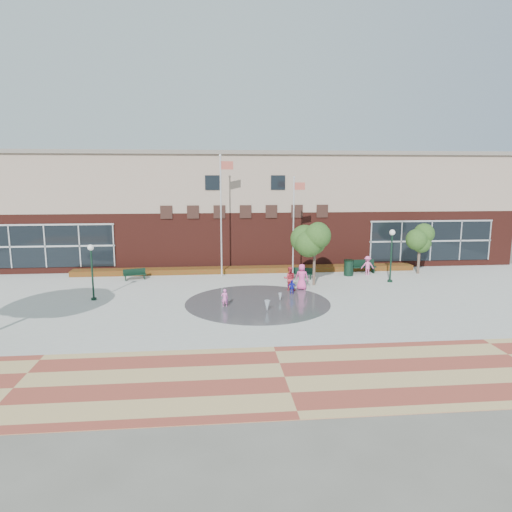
{
  "coord_description": "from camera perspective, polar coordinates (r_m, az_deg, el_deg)",
  "views": [
    {
      "loc": [
        -2.53,
        -22.48,
        7.24
      ],
      "look_at": [
        0.0,
        4.0,
        2.6
      ],
      "focal_mm": 32.0,
      "sensor_mm": 36.0,
      "label": 1
    }
  ],
  "objects": [
    {
      "name": "flagpole_right",
      "position": [
        31.7,
        4.78,
        4.1
      ],
      "size": [
        0.88,
        0.28,
        7.27
      ],
      "rotation": [
        0.0,
        0.0,
        0.24
      ],
      "color": "white",
      "rests_on": "ground"
    },
    {
      "name": "child_blue",
      "position": [
        28.41,
        4.53,
        -3.93
      ],
      "size": [
        0.57,
        0.31,
        0.93
      ],
      "primitive_type": "imported",
      "rotation": [
        0.0,
        0.0,
        2.98
      ],
      "color": "#181ABA",
      "rests_on": "ground"
    },
    {
      "name": "paver_band",
      "position": [
        17.27,
        3.6,
        -14.88
      ],
      "size": [
        46.0,
        6.0,
        0.01
      ],
      "primitive_type": "cube",
      "color": "#993F2F",
      "rests_on": "ground"
    },
    {
      "name": "adult_red",
      "position": [
        29.35,
        4.22,
        -2.85
      ],
      "size": [
        0.86,
        0.73,
        1.56
      ],
      "primitive_type": "imported",
      "rotation": [
        0.0,
        0.0,
        2.94
      ],
      "color": "#BC2A37",
      "rests_on": "ground"
    },
    {
      "name": "lamp_right",
      "position": [
        32.66,
        16.57,
        0.75
      ],
      "size": [
        0.39,
        0.39,
        3.68
      ],
      "color": "black",
      "rests_on": "ground"
    },
    {
      "name": "adult_pink",
      "position": [
        29.64,
        5.74,
        -2.62
      ],
      "size": [
        0.95,
        0.76,
        1.69
      ],
      "primitive_type": "imported",
      "rotation": [
        0.0,
        0.0,
        2.83
      ],
      "color": "#EF4497",
      "rests_on": "ground"
    },
    {
      "name": "bench_mid",
      "position": [
        32.79,
        5.67,
        -2.45
      ],
      "size": [
        1.66,
        0.93,
        0.81
      ],
      "rotation": [
        0.0,
        0.0,
        -0.32
      ],
      "color": "black",
      "rests_on": "ground"
    },
    {
      "name": "bench_left",
      "position": [
        33.47,
        -14.91,
        -2.5
      ],
      "size": [
        1.62,
        0.87,
        0.78
      ],
      "rotation": [
        0.0,
        0.0,
        0.29
      ],
      "color": "black",
      "rests_on": "ground"
    },
    {
      "name": "library_building",
      "position": [
        40.13,
        -1.84,
        6.18
      ],
      "size": [
        44.4,
        10.4,
        9.2
      ],
      "color": "#4B1B15",
      "rests_on": "ground"
    },
    {
      "name": "flower_bed",
      "position": [
        34.93,
        -1.19,
        -2.07
      ],
      "size": [
        26.0,
        1.2,
        0.4
      ],
      "primitive_type": "cube",
      "color": "maroon",
      "rests_on": "ground"
    },
    {
      "name": "person_bench",
      "position": [
        34.84,
        13.76,
        -1.18
      ],
      "size": [
        0.99,
        0.65,
        1.44
      ],
      "primitive_type": "imported",
      "rotation": [
        0.0,
        0.0,
        3.01
      ],
      "color": "pink",
      "rests_on": "ground"
    },
    {
      "name": "water_jet_a",
      "position": [
        24.89,
        1.4,
        -7.02
      ],
      "size": [
        0.32,
        0.32,
        0.62
      ],
      "primitive_type": "cone",
      "rotation": [
        3.14,
        0.0,
        0.0
      ],
      "color": "white",
      "rests_on": "ground"
    },
    {
      "name": "flagpole_left",
      "position": [
        32.94,
        -4.32,
        5.79
      ],
      "size": [
        1.0,
        0.36,
        8.8
      ],
      "rotation": [
        0.0,
        0.0,
        0.28
      ],
      "color": "white",
      "rests_on": "ground"
    },
    {
      "name": "plaza_concrete",
      "position": [
        27.57,
        0.0,
        -5.32
      ],
      "size": [
        46.0,
        18.0,
        0.01
      ],
      "primitive_type": "cube",
      "color": "#A8A8A0",
      "rests_on": "ground"
    },
    {
      "name": "splash_pad",
      "position": [
        26.61,
        0.21,
        -5.89
      ],
      "size": [
        8.4,
        8.4,
        0.01
      ],
      "primitive_type": "cylinder",
      "color": "#383A3D",
      "rests_on": "ground"
    },
    {
      "name": "child_splash",
      "position": [
        25.7,
        -3.93,
        -5.27
      ],
      "size": [
        0.41,
        0.29,
        1.05
      ],
      "primitive_type": "imported",
      "rotation": [
        0.0,
        0.0,
        3.26
      ],
      "color": "#E461B5",
      "rests_on": "ground"
    },
    {
      "name": "bench_right",
      "position": [
        35.45,
        13.13,
        -1.61
      ],
      "size": [
        2.08,
        0.72,
        1.03
      ],
      "rotation": [
        0.0,
        0.0,
        0.08
      ],
      "color": "black",
      "rests_on": "ground"
    },
    {
      "name": "ground",
      "position": [
        23.75,
        0.93,
        -7.85
      ],
      "size": [
        120.0,
        120.0,
        0.0
      ],
      "primitive_type": "plane",
      "color": "#666056",
      "rests_on": "ground"
    },
    {
      "name": "tree_mid",
      "position": [
        30.53,
        7.35,
        2.0
      ],
      "size": [
        2.52,
        2.52,
        4.24
      ],
      "color": "#4B392F",
      "rests_on": "ground"
    },
    {
      "name": "lamp_left",
      "position": [
        28.41,
        -19.84,
        -1.17
      ],
      "size": [
        0.35,
        0.35,
        3.34
      ],
      "color": "black",
      "rests_on": "ground"
    },
    {
      "name": "water_jet_b",
      "position": [
        26.88,
        3.03,
        -5.75
      ],
      "size": [
        0.22,
        0.22,
        0.51
      ],
      "primitive_type": "cone",
      "rotation": [
        3.14,
        0.0,
        0.0
      ],
      "color": "white",
      "rests_on": "ground"
    },
    {
      "name": "tree_small_right",
      "position": [
        36.13,
        19.82,
        2.11
      ],
      "size": [
        2.18,
        2.18,
        3.72
      ],
      "color": "#4B392F",
      "rests_on": "ground"
    },
    {
      "name": "trash_can",
      "position": [
        34.33,
        11.5,
        -1.44
      ],
      "size": [
        0.73,
        0.73,
        1.2
      ],
      "color": "black",
      "rests_on": "ground"
    }
  ]
}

